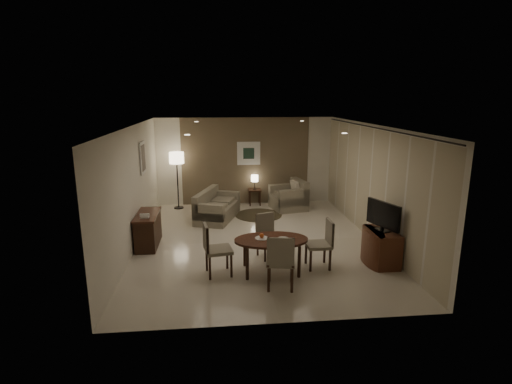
{
  "coord_description": "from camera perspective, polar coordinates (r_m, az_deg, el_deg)",
  "views": [
    {
      "loc": [
        -0.91,
        -8.82,
        3.34
      ],
      "look_at": [
        0.0,
        0.2,
        1.15
      ],
      "focal_mm": 28.0,
      "sensor_mm": 36.0,
      "label": 1
    }
  ],
  "objects": [
    {
      "name": "art_back_frame",
      "position": [
        12.45,
        -1.05,
        5.54
      ],
      "size": [
        0.72,
        0.03,
        0.72
      ],
      "primitive_type": "cube",
      "color": "silver",
      "rests_on": "wall_back"
    },
    {
      "name": "curtain_rod",
      "position": [
        9.55,
        16.54,
        8.82
      ],
      "size": [
        0.03,
        6.8,
        0.03
      ],
      "primitive_type": "cylinder",
      "rotation": [
        1.57,
        0.0,
        0.0
      ],
      "color": "black",
      "rests_on": "wall_right"
    },
    {
      "name": "sofa",
      "position": [
        11.1,
        -5.53,
        -1.86
      ],
      "size": [
        1.86,
        1.34,
        0.79
      ],
      "primitive_type": null,
      "rotation": [
        0.0,
        0.0,
        1.24
      ],
      "color": "gray",
      "rests_on": "floor"
    },
    {
      "name": "chair_right",
      "position": [
        8.05,
        8.88,
        -7.38
      ],
      "size": [
        0.47,
        0.47,
        0.97
      ],
      "primitive_type": null,
      "rotation": [
        0.0,
        0.0,
        -1.56
      ],
      "color": "gray",
      "rests_on": "floor"
    },
    {
      "name": "armchair",
      "position": [
        12.04,
        4.63,
        -0.41
      ],
      "size": [
        1.13,
        1.17,
        0.88
      ],
      "primitive_type": null,
      "rotation": [
        0.0,
        0.0,
        -1.34
      ],
      "color": "gray",
      "rests_on": "floor"
    },
    {
      "name": "art_left_frame",
      "position": [
        10.29,
        -15.88,
        4.74
      ],
      "size": [
        0.03,
        0.6,
        0.8
      ],
      "primitive_type": "cube",
      "color": "silver",
      "rests_on": "wall_left"
    },
    {
      "name": "table_lamp",
      "position": [
        12.4,
        -0.2,
        1.52
      ],
      "size": [
        0.22,
        0.22,
        0.5
      ],
      "primitive_type": null,
      "color": "#FFEAC1",
      "rests_on": "side_table"
    },
    {
      "name": "chair_far",
      "position": [
        8.45,
        1.9,
        -6.37
      ],
      "size": [
        0.56,
        0.56,
        0.92
      ],
      "primitive_type": null,
      "rotation": [
        0.0,
        0.0,
        0.33
      ],
      "color": "gray",
      "rests_on": "floor"
    },
    {
      "name": "round_rug",
      "position": [
        11.48,
        0.36,
        -3.3
      ],
      "size": [
        1.34,
        1.34,
        0.01
      ],
      "primitive_type": "cylinder",
      "color": "#3F3423",
      "rests_on": "floor"
    },
    {
      "name": "fruit_apple",
      "position": [
        7.71,
        0.81,
        -6.24
      ],
      "size": [
        0.09,
        0.09,
        0.09
      ],
      "primitive_type": "sphere",
      "color": "#CA4B17",
      "rests_on": "plate_a"
    },
    {
      "name": "chair_left",
      "position": [
        7.68,
        -5.38,
        -8.13
      ],
      "size": [
        0.56,
        0.56,
        1.01
      ],
      "primitive_type": null,
      "rotation": [
        0.0,
        0.0,
        1.74
      ],
      "color": "gray",
      "rests_on": "floor"
    },
    {
      "name": "side_table",
      "position": [
        12.52,
        -0.2,
        -0.71
      ],
      "size": [
        0.39,
        0.39,
        0.5
      ],
      "primitive_type": null,
      "color": "#321A10",
      "rests_on": "floor"
    },
    {
      "name": "telephone",
      "position": [
        9.03,
        -15.61,
        -3.27
      ],
      "size": [
        0.2,
        0.14,
        0.09
      ],
      "primitive_type": null,
      "color": "white",
      "rests_on": "console_desk"
    },
    {
      "name": "art_left_canvas",
      "position": [
        10.29,
        -15.8,
        4.74
      ],
      "size": [
        0.01,
        0.46,
        0.64
      ],
      "primitive_type": "cube",
      "color": "gray",
      "rests_on": "wall_left"
    },
    {
      "name": "plate_a",
      "position": [
        7.73,
        0.81,
        -6.61
      ],
      "size": [
        0.26,
        0.26,
        0.02
      ],
      "primitive_type": "cylinder",
      "color": "white",
      "rests_on": "dining_table"
    },
    {
      "name": "flat_tv",
      "position": [
        8.36,
        17.71,
        -3.21
      ],
      "size": [
        0.36,
        0.85,
        0.6
      ],
      "primitive_type": null,
      "rotation": [
        0.0,
        0.0,
        0.35
      ],
      "color": "black",
      "rests_on": "tv_cabinet"
    },
    {
      "name": "art_back_canvas",
      "position": [
        12.43,
        -1.05,
        5.53
      ],
      "size": [
        0.34,
        0.01,
        0.34
      ],
      "primitive_type": "cube",
      "color": "#1D3426",
      "rests_on": "wall_back"
    },
    {
      "name": "napkin",
      "position": [
        7.68,
        3.88,
        -6.58
      ],
      "size": [
        0.12,
        0.08,
        0.03
      ],
      "primitive_type": "cube",
      "color": "white",
      "rests_on": "plate_b"
    },
    {
      "name": "downlight_fl",
      "position": [
        10.65,
        -8.51,
        9.91
      ],
      "size": [
        0.1,
        0.1,
        0.01
      ],
      "primitive_type": "cylinder",
      "color": "white",
      "rests_on": "ceiling"
    },
    {
      "name": "downlight_nr",
      "position": [
        7.42,
        12.53,
        8.19
      ],
      "size": [
        0.1,
        0.1,
        0.01
      ],
      "primitive_type": "cylinder",
      "color": "white",
      "rests_on": "ceiling"
    },
    {
      "name": "downlight_nl",
      "position": [
        7.07,
        -9.81,
        8.06
      ],
      "size": [
        0.1,
        0.1,
        0.01
      ],
      "primitive_type": "cylinder",
      "color": "white",
      "rests_on": "ceiling"
    },
    {
      "name": "console_desk",
      "position": [
        9.44,
        -15.15,
        -5.22
      ],
      "size": [
        0.48,
        1.2,
        0.75
      ],
      "primitive_type": null,
      "color": "#4D2819",
      "rests_on": "floor"
    },
    {
      "name": "dining_table",
      "position": [
        7.83,
        2.17,
        -9.03
      ],
      "size": [
        1.42,
        0.89,
        0.67
      ],
      "primitive_type": null,
      "color": "#4D2819",
      "rests_on": "floor"
    },
    {
      "name": "downlight_fr",
      "position": [
        10.89,
        6.6,
        10.04
      ],
      "size": [
        0.1,
        0.1,
        0.01
      ],
      "primitive_type": "cylinder",
      "color": "white",
      "rests_on": "ceiling"
    },
    {
      "name": "plate_b",
      "position": [
        7.69,
        3.88,
        -6.74
      ],
      "size": [
        0.26,
        0.26,
        0.02
      ],
      "primitive_type": "cylinder",
      "color": "white",
      "rests_on": "dining_table"
    },
    {
      "name": "curtain_wall",
      "position": [
        9.74,
        16.02,
        1.07
      ],
      "size": [
        0.08,
        6.7,
        2.58
      ],
      "primitive_type": null,
      "color": "#BFB695",
      "rests_on": "wall_right"
    },
    {
      "name": "tv_cabinet",
      "position": [
        8.57,
        17.51,
        -7.5
      ],
      "size": [
        0.48,
        0.9,
        0.7
      ],
      "primitive_type": null,
      "color": "#592F1A",
      "rests_on": "floor"
    },
    {
      "name": "taupe_accent",
      "position": [
        12.5,
        -1.52,
        4.42
      ],
      "size": [
        3.96,
        0.03,
        2.7
      ],
      "primitive_type": "cube",
      "color": "brown",
      "rests_on": "wall_back"
    },
    {
      "name": "floor_lamp",
      "position": [
        12.21,
        -11.14,
        1.6
      ],
      "size": [
        0.43,
        0.43,
        1.72
      ],
      "primitive_type": null,
      "color": "#FFE5B7",
      "rests_on": "floor"
    },
    {
      "name": "chair_near",
      "position": [
        7.17,
        3.53,
        -9.73
      ],
      "size": [
        0.57,
        0.57,
        1.01
      ],
      "primitive_type": null,
      "rotation": [
        0.0,
        0.0,
        2.97
      ],
      "color": "gray",
      "rests_on": "floor"
    },
    {
      "name": "room_shell",
      "position": [
        9.48,
        -0.12,
        1.46
      ],
      "size": [
        5.5,
        7.0,
        2.7
      ],
      "color": "beige",
      "rests_on": "ground"
    }
  ]
}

